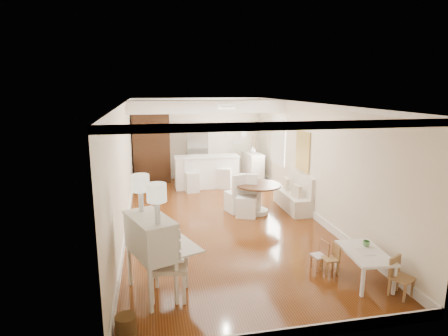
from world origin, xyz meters
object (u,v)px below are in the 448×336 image
object	(u,v)px
breakfast_counter	(207,172)
kids_chair_b	(319,255)
bar_stool_left	(192,176)
dining_table	(258,199)
slip_chair_far	(237,192)
gustavian_armchair	(169,264)
kids_table	(364,266)
secretary_bureau	(151,256)
kids_chair_c	(402,278)
slip_chair_near	(247,196)
fridge	(208,154)
kids_chair_a	(330,259)
sideboard	(253,167)
bar_stool_right	(225,172)
pantry_cabinet	(152,148)
wicker_basket	(126,326)

from	to	relation	value
breakfast_counter	kids_chair_b	bearing A→B (deg)	-79.20
breakfast_counter	bar_stool_left	xyz separation A→B (m)	(-0.53, -0.44, -0.03)
dining_table	slip_chair_far	bearing A→B (deg)	151.70
gustavian_armchair	kids_chair_b	xyz separation A→B (m)	(2.65, 0.36, -0.27)
kids_table	bar_stool_left	world-z (taller)	bar_stool_left
secretary_bureau	kids_chair_c	distance (m)	3.86
kids_chair_b	dining_table	size ratio (longest dim) A/B	0.46
dining_table	kids_chair_b	bearing A→B (deg)	-85.89
secretary_bureau	gustavian_armchair	xyz separation A→B (m)	(0.27, -0.09, -0.11)
slip_chair_near	slip_chair_far	bearing A→B (deg)	134.96
dining_table	fridge	size ratio (longest dim) A/B	0.63
kids_chair_a	bar_stool_left	distance (m)	5.86
secretary_bureau	breakfast_counter	world-z (taller)	secretary_bureau
secretary_bureau	slip_chair_near	distance (m)	4.00
bar_stool_left	sideboard	world-z (taller)	sideboard
dining_table	kids_table	bearing A→B (deg)	-77.93
bar_stool_right	fridge	size ratio (longest dim) A/B	0.58
slip_chair_near	bar_stool_left	world-z (taller)	slip_chair_near
breakfast_counter	kids_chair_a	bearing A→B (deg)	-78.35
bar_stool_left	fridge	size ratio (longest dim) A/B	0.54
secretary_bureau	sideboard	bearing A→B (deg)	40.69
secretary_bureau	kids_chair_b	size ratio (longest dim) A/B	2.48
slip_chair_near	slip_chair_far	size ratio (longest dim) A/B	1.01
kids_chair_c	pantry_cabinet	bearing A→B (deg)	88.26
dining_table	bar_stool_left	xyz separation A→B (m)	(-1.43, 2.34, 0.10)
gustavian_armchair	bar_stool_right	distance (m)	6.36
wicker_basket	sideboard	world-z (taller)	sideboard
dining_table	bar_stool_right	size ratio (longest dim) A/B	1.08
gustavian_armchair	wicker_basket	xyz separation A→B (m)	(-0.62, -0.85, -0.39)
breakfast_counter	bar_stool_left	distance (m)	0.69
kids_chair_b	sideboard	xyz separation A→B (m)	(0.54, 6.30, 0.24)
kids_chair_c	sideboard	bearing A→B (deg)	66.09
kids_chair_b	pantry_cabinet	size ratio (longest dim) A/B	0.22
fridge	bar_stool_left	bearing A→B (deg)	-116.18
kids_chair_b	kids_chair_c	distance (m)	1.38
gustavian_armchair	fridge	bearing A→B (deg)	-3.64
wicker_basket	dining_table	size ratio (longest dim) A/B	0.24
sideboard	pantry_cabinet	bearing A→B (deg)	165.82
kids_chair_a	gustavian_armchair	bearing A→B (deg)	-84.49
secretary_bureau	dining_table	xyz separation A→B (m)	(2.70, 3.35, -0.25)
sideboard	kids_chair_a	bearing A→B (deg)	-97.09
kids_chair_c	bar_stool_right	bearing A→B (deg)	75.48
gustavian_armchair	slip_chair_near	bearing A→B (deg)	-22.55
bar_stool_right	fridge	bearing A→B (deg)	129.17
kids_chair_b	breakfast_counter	distance (m)	5.97
kids_chair_c	bar_stool_left	xyz separation A→B (m)	(-2.49, 6.51, 0.17)
kids_chair_c	fridge	bearing A→B (deg)	76.16
kids_table	slip_chair_near	xyz separation A→B (m)	(-1.11, 3.48, 0.26)
dining_table	kids_chair_a	bearing A→B (deg)	-83.91
secretary_bureau	wicker_basket	size ratio (longest dim) A/B	4.63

